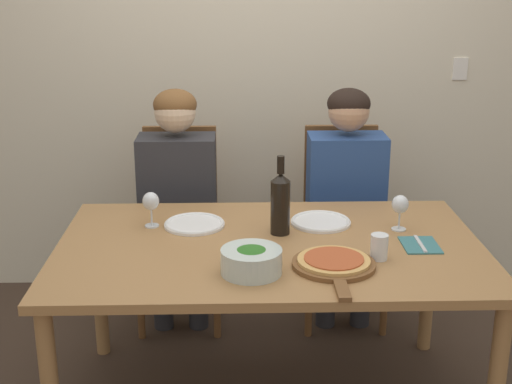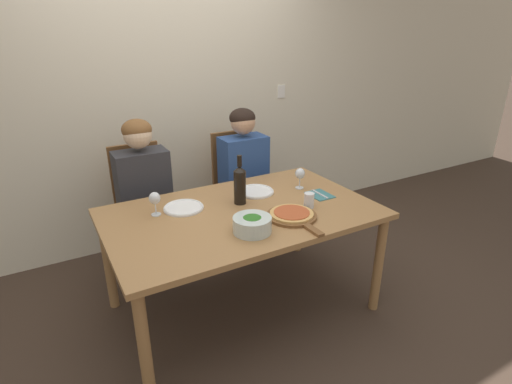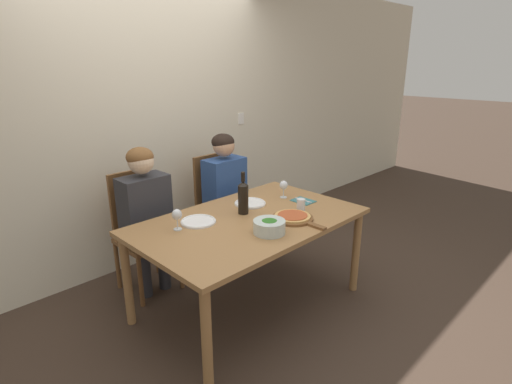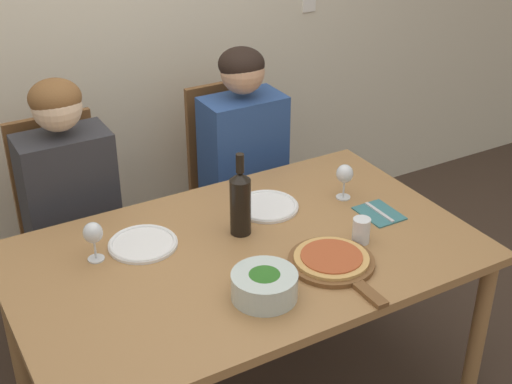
# 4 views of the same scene
# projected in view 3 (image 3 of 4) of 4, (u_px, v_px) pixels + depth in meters

# --- Properties ---
(ground_plane) EXTENTS (40.00, 40.00, 0.00)m
(ground_plane) POSITION_uv_depth(u_px,v_px,m) (250.00, 304.00, 3.19)
(ground_plane) COLOR #3D2D23
(back_wall) EXTENTS (10.00, 0.06, 2.70)m
(back_wall) POSITION_uv_depth(u_px,v_px,m) (151.00, 119.00, 3.64)
(back_wall) COLOR beige
(back_wall) RESTS_ON ground
(dining_table) EXTENTS (1.68, 1.04, 0.74)m
(dining_table) POSITION_uv_depth(u_px,v_px,m) (249.00, 228.00, 2.98)
(dining_table) COLOR #9E7042
(dining_table) RESTS_ON ground
(chair_left) EXTENTS (0.42, 0.42, 1.00)m
(chair_left) POSITION_uv_depth(u_px,v_px,m) (141.00, 228.00, 3.32)
(chair_left) COLOR brown
(chair_left) RESTS_ON ground
(chair_right) EXTENTS (0.42, 0.42, 1.00)m
(chair_right) POSITION_uv_depth(u_px,v_px,m) (218.00, 204.00, 3.89)
(chair_right) COLOR brown
(chair_right) RESTS_ON ground
(person_woman) EXTENTS (0.47, 0.51, 1.23)m
(person_woman) POSITION_uv_depth(u_px,v_px,m) (146.00, 208.00, 3.18)
(person_woman) COLOR #28282D
(person_woman) RESTS_ON ground
(person_man) EXTENTS (0.47, 0.51, 1.23)m
(person_man) POSITION_uv_depth(u_px,v_px,m) (226.00, 186.00, 3.74)
(person_man) COLOR #28282D
(person_man) RESTS_ON ground
(wine_bottle) EXTENTS (0.08, 0.08, 0.33)m
(wine_bottle) POSITION_uv_depth(u_px,v_px,m) (243.00, 197.00, 3.03)
(wine_bottle) COLOR black
(wine_bottle) RESTS_ON dining_table
(broccoli_bowl) EXTENTS (0.22, 0.22, 0.10)m
(broccoli_bowl) POSITION_uv_depth(u_px,v_px,m) (269.00, 226.00, 2.71)
(broccoli_bowl) COLOR silver
(broccoli_bowl) RESTS_ON dining_table
(dinner_plate_left) EXTENTS (0.26, 0.26, 0.02)m
(dinner_plate_left) POSITION_uv_depth(u_px,v_px,m) (198.00, 221.00, 2.89)
(dinner_plate_left) COLOR white
(dinner_plate_left) RESTS_ON dining_table
(dinner_plate_right) EXTENTS (0.26, 0.26, 0.02)m
(dinner_plate_right) POSITION_uv_depth(u_px,v_px,m) (250.00, 203.00, 3.26)
(dinner_plate_right) COLOR white
(dinner_plate_right) RESTS_ON dining_table
(pizza_on_board) EXTENTS (0.31, 0.45, 0.04)m
(pizza_on_board) POSITION_uv_depth(u_px,v_px,m) (293.00, 217.00, 2.95)
(pizza_on_board) COLOR brown
(pizza_on_board) RESTS_ON dining_table
(wine_glass_left) EXTENTS (0.07, 0.07, 0.15)m
(wine_glass_left) POSITION_uv_depth(u_px,v_px,m) (177.00, 216.00, 2.74)
(wine_glass_left) COLOR silver
(wine_glass_left) RESTS_ON dining_table
(wine_glass_right) EXTENTS (0.07, 0.07, 0.15)m
(wine_glass_right) POSITION_uv_depth(u_px,v_px,m) (284.00, 186.00, 3.39)
(wine_glass_right) COLOR silver
(wine_glass_right) RESTS_ON dining_table
(water_tumbler) EXTENTS (0.07, 0.07, 0.10)m
(water_tumbler) POSITION_uv_depth(u_px,v_px,m) (301.00, 205.00, 3.11)
(water_tumbler) COLOR silver
(water_tumbler) RESTS_ON dining_table
(fork_on_napkin) EXTENTS (0.14, 0.18, 0.01)m
(fork_on_napkin) POSITION_uv_depth(u_px,v_px,m) (303.00, 201.00, 3.33)
(fork_on_napkin) COLOR #387075
(fork_on_napkin) RESTS_ON dining_table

